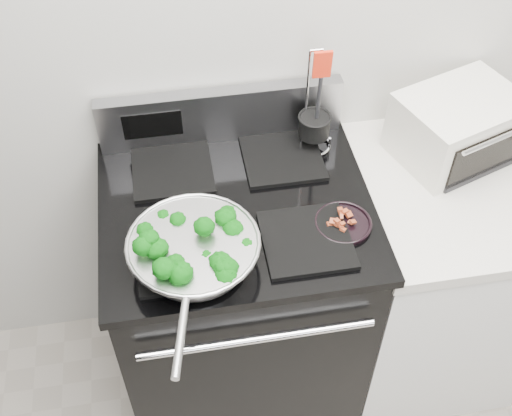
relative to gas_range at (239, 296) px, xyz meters
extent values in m
cube|color=beige|center=(0.30, 0.34, 0.86)|extent=(4.00, 0.02, 2.70)
cube|color=black|center=(0.00, 0.00, -0.03)|extent=(0.76, 0.66, 0.92)
cube|color=black|center=(0.00, 0.00, 0.45)|extent=(0.79, 0.69, 0.03)
cube|color=#99999E|center=(0.00, 0.30, 0.55)|extent=(0.76, 0.05, 0.18)
cube|color=black|center=(-0.17, -0.17, 0.47)|extent=(0.24, 0.24, 0.01)
cube|color=black|center=(0.17, -0.17, 0.47)|extent=(0.24, 0.24, 0.01)
cube|color=black|center=(-0.17, 0.17, 0.47)|extent=(0.24, 0.24, 0.01)
cube|color=black|center=(0.17, 0.17, 0.47)|extent=(0.24, 0.24, 0.01)
cube|color=white|center=(0.68, 0.00, -0.05)|extent=(0.60, 0.66, 0.88)
cube|color=beige|center=(0.68, 0.00, 0.41)|extent=(0.62, 0.68, 0.04)
torus|color=silver|center=(-0.14, -0.20, 0.55)|extent=(0.35, 0.35, 0.01)
cylinder|color=silver|center=(-0.20, -0.47, 0.54)|extent=(0.06, 0.21, 0.02)
cylinder|color=black|center=(0.28, -0.13, 0.47)|extent=(0.16, 0.16, 0.01)
cylinder|color=black|center=(0.28, 0.21, 0.54)|extent=(0.10, 0.10, 0.07)
cylinder|color=black|center=(0.28, 0.21, 0.63)|extent=(0.01, 0.01, 0.21)
cube|color=red|center=(0.28, 0.21, 0.78)|extent=(0.05, 0.01, 0.09)
cube|color=silver|center=(0.72, 0.14, 0.54)|extent=(0.43, 0.37, 0.21)
cube|color=black|center=(0.72, 0.00, 0.53)|extent=(0.27, 0.10, 0.14)
camera|label=1|loc=(-0.16, -1.27, 1.81)|focal=45.00mm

